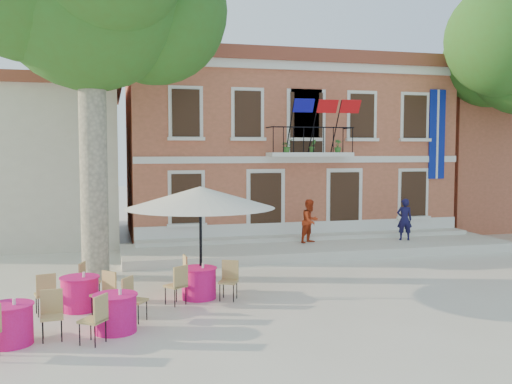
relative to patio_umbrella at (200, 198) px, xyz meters
The scene contains 12 objects.
ground 4.07m from the patio_umbrella, 13.45° to the left, with size 90.00×90.00×0.00m, color beige.
main_building 11.97m from the patio_umbrella, 64.45° to the left, with size 13.50×9.59×7.50m.
neighbor_west 13.38m from the patio_umbrella, 118.46° to the left, with size 9.40×9.40×6.40m.
neighbor_east 20.79m from the patio_umbrella, 34.44° to the left, with size 9.40×9.40×6.40m.
terrace 7.63m from the patio_umbrella, 45.10° to the left, with size 14.00×3.40×0.30m, color silver.
patio_umbrella is the anchor object (origin of this frame).
pedestrian_navy 10.00m from the patio_umbrella, 31.18° to the left, with size 0.57×0.37×1.56m, color #131138.
pedestrian_orange 7.41m from the patio_umbrella, 48.23° to the left, with size 0.77×0.60×1.58m, color #BE3616.
cafe_table_0 5.25m from the patio_umbrella, 146.71° to the right, with size 1.70×1.86×0.95m.
cafe_table_1 2.06m from the patio_umbrella, 111.59° to the right, with size 1.87×1.68×0.95m.
cafe_table_2 3.79m from the patio_umbrella, 131.49° to the right, with size 1.43×1.82×0.95m.
cafe_table_3 3.58m from the patio_umbrella, 169.24° to the right, with size 1.80×1.82×0.95m.
Camera 1 is at (-5.29, -14.72, 3.65)m, focal length 40.00 mm.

